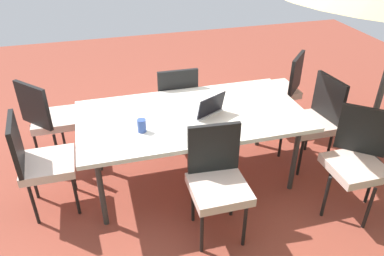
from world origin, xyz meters
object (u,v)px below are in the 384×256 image
(dining_table, at_px, (192,118))
(chair_southeast, at_px, (49,117))
(chair_south, at_px, (176,101))
(cup, at_px, (142,126))
(chair_west, at_px, (314,118))
(chair_northwest, at_px, (357,158))
(chair_east, at_px, (40,160))
(laptop, at_px, (206,109))
(chair_north, at_px, (217,178))
(chair_southwest, at_px, (282,87))

(dining_table, bearing_deg, chair_southeast, -28.12)
(chair_south, height_order, cup, chair_south)
(dining_table, bearing_deg, chair_west, 178.75)
(chair_northwest, relative_size, cup, 8.27)
(chair_northwest, bearing_deg, cup, -157.87)
(chair_east, bearing_deg, chair_northwest, -109.43)
(chair_west, distance_m, chair_southeast, 2.79)
(dining_table, distance_m, laptop, 0.16)
(chair_east, bearing_deg, chair_north, -119.47)
(chair_west, relative_size, chair_north, 1.00)
(chair_west, xyz_separation_m, chair_north, (1.30, 0.68, 0.00))
(chair_southeast, bearing_deg, laptop, -159.01)
(dining_table, distance_m, chair_north, 0.73)
(chair_south, distance_m, laptop, 0.82)
(chair_southeast, bearing_deg, chair_northwest, -161.37)
(chair_southeast, height_order, cup, chair_southeast)
(chair_south, bearing_deg, chair_southeast, 1.68)
(chair_southeast, distance_m, laptop, 1.69)
(chair_west, relative_size, chair_northwest, 1.00)
(laptop, bearing_deg, chair_south, -108.51)
(dining_table, bearing_deg, chair_east, 2.15)
(chair_north, bearing_deg, chair_south, 94.48)
(chair_northwest, xyz_separation_m, laptop, (1.18, -0.74, 0.27))
(chair_south, relative_size, laptop, 2.47)
(dining_table, xyz_separation_m, laptop, (-0.13, 0.03, 0.10))
(chair_northwest, height_order, cup, chair_northwest)
(chair_southwest, distance_m, chair_north, 1.98)
(chair_east, height_order, chair_southeast, same)
(chair_southwest, xyz_separation_m, chair_north, (1.33, 1.46, 0.00))
(chair_southeast, bearing_deg, chair_west, -147.91)
(chair_southeast, bearing_deg, chair_southwest, -131.65)
(chair_north, bearing_deg, chair_west, 31.71)
(chair_west, bearing_deg, chair_southeast, -112.03)
(chair_east, height_order, chair_north, same)
(chair_west, relative_size, chair_southwest, 1.00)
(dining_table, height_order, chair_south, chair_south)
(chair_southwest, bearing_deg, dining_table, -17.41)
(chair_west, height_order, chair_east, same)
(chair_north, bearing_deg, dining_table, 95.74)
(chair_southwest, bearing_deg, chair_east, -30.28)
(chair_northwest, relative_size, chair_south, 1.00)
(chair_east, bearing_deg, laptop, -93.74)
(chair_west, distance_m, chair_southwest, 0.78)
(chair_south, relative_size, cup, 8.27)
(cup, bearing_deg, chair_southeast, -46.73)
(chair_west, bearing_deg, dining_table, -97.54)
(chair_east, bearing_deg, cup, -103.05)
(chair_northwest, bearing_deg, dining_table, -170.40)
(chair_southeast, bearing_deg, chair_north, -178.31)
(chair_southwest, height_order, chair_north, same)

